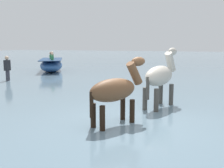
# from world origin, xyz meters

# --- Properties ---
(ground_plane) EXTENTS (120.00, 120.00, 0.00)m
(ground_plane) POSITION_xyz_m (0.00, 0.00, 0.00)
(ground_plane) COLOR #756B56
(water_surface) EXTENTS (90.00, 90.00, 0.36)m
(water_surface) POSITION_xyz_m (0.00, 10.00, 0.18)
(water_surface) COLOR slate
(water_surface) RESTS_ON ground
(horse_lead_pinto) EXTENTS (0.94, 1.97, 2.15)m
(horse_lead_pinto) POSITION_xyz_m (0.48, 1.75, 1.27)
(horse_lead_pinto) COLOR beige
(horse_lead_pinto) RESTS_ON ground
(horse_trailing_bay) EXTENTS (1.17, 1.71, 1.95)m
(horse_trailing_bay) POSITION_xyz_m (-0.28, -0.37, 1.16)
(horse_trailing_bay) COLOR brown
(horse_trailing_bay) RESTS_ON ground
(boat_near_port) EXTENTS (3.06, 4.09, 1.32)m
(boat_near_port) POSITION_xyz_m (-8.03, 9.73, 0.79)
(boat_near_port) COLOR #28518E
(boat_near_port) RESTS_ON water_surface
(person_onlooker_right) EXTENTS (0.23, 0.34, 1.63)m
(person_onlooker_right) POSITION_xyz_m (-7.84, 5.08, 0.87)
(person_onlooker_right) COLOR #383842
(person_onlooker_right) RESTS_ON ground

